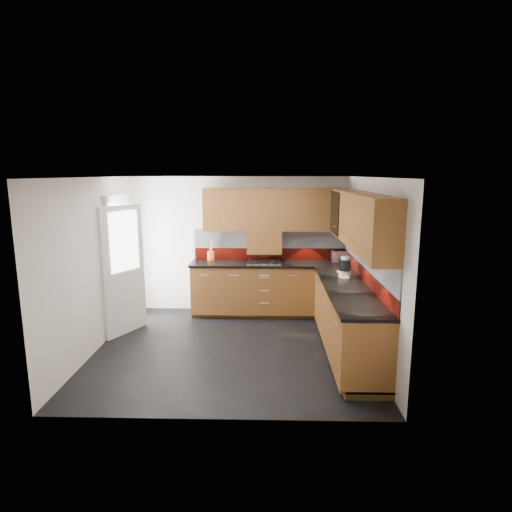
{
  "coord_description": "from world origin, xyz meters",
  "views": [
    {
      "loc": [
        0.49,
        -5.72,
        2.45
      ],
      "look_at": [
        0.33,
        0.65,
        1.21
      ],
      "focal_mm": 30.0,
      "sensor_mm": 36.0,
      "label": 1
    }
  ],
  "objects_px": {
    "toaster": "(340,257)",
    "food_processor": "(345,268)",
    "gas_hob": "(264,262)",
    "utensil_pot": "(211,255)"
  },
  "relations": [
    {
      "from": "utensil_pot",
      "to": "food_processor",
      "type": "distance_m",
      "value": 2.46
    },
    {
      "from": "gas_hob",
      "to": "toaster",
      "type": "relative_size",
      "value": 2.05
    },
    {
      "from": "gas_hob",
      "to": "utensil_pot",
      "type": "distance_m",
      "value": 0.97
    },
    {
      "from": "utensil_pot",
      "to": "gas_hob",
      "type": "bearing_deg",
      "value": -11.27
    },
    {
      "from": "utensil_pot",
      "to": "toaster",
      "type": "distance_m",
      "value": 2.25
    },
    {
      "from": "gas_hob",
      "to": "food_processor",
      "type": "relative_size",
      "value": 1.88
    },
    {
      "from": "toaster",
      "to": "food_processor",
      "type": "height_order",
      "value": "food_processor"
    },
    {
      "from": "gas_hob",
      "to": "toaster",
      "type": "bearing_deg",
      "value": 3.76
    },
    {
      "from": "gas_hob",
      "to": "toaster",
      "type": "height_order",
      "value": "toaster"
    },
    {
      "from": "gas_hob",
      "to": "food_processor",
      "type": "bearing_deg",
      "value": -40.18
    }
  ]
}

